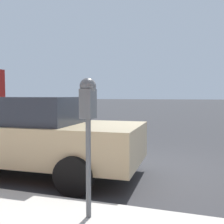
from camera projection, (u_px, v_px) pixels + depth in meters
ground_plane at (139, 170)px, 5.61m from camera, size 220.00×220.00×0.00m
parking_meter at (88, 111)px, 3.01m from camera, size 0.21×0.19×1.64m
car_tan at (24, 133)px, 5.38m from camera, size 2.13×4.78×1.56m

